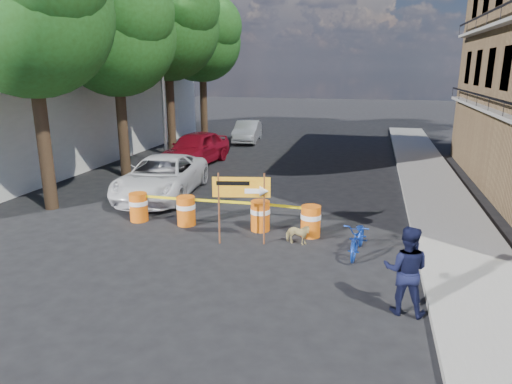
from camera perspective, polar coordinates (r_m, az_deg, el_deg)
The scene contains 19 objects.
ground at distance 12.32m, azimuth -4.29°, elevation -7.09°, with size 120.00×120.00×0.00m, color black.
sidewalk_east at distance 17.59m, azimuth 21.93°, elevation -1.00°, with size 2.40×40.00×0.15m, color gray.
white_building at distance 26.69m, azimuth -24.92°, elevation 10.35°, with size 8.00×22.00×6.00m, color silver.
tree_near at distance 16.56m, azimuth -26.46°, elevation 19.64°, with size 5.46×5.20×9.15m.
tree_mid_a at distance 20.64m, azimuth -17.00°, elevation 18.39°, with size 5.25×5.00×8.68m.
tree_mid_b at distance 25.12m, azimuth -10.96°, elevation 19.74°, with size 5.67×5.40×9.62m.
tree_far at distance 29.71m, azimuth -6.67°, elevation 18.23°, with size 5.04×4.80×8.84m.
streetlamp at distance 22.44m, azimuth -11.51°, elevation 14.28°, with size 1.25×0.18×8.00m.
barrel_far_left at distance 14.77m, azimuth -14.47°, elevation -1.76°, with size 0.58×0.58×0.90m.
barrel_mid_left at distance 14.09m, azimuth -8.73°, elevation -2.26°, with size 0.58×0.58×0.90m.
barrel_mid_right at distance 13.47m, azimuth 0.54°, elevation -2.91°, with size 0.58×0.58×0.90m.
barrel_far_right at distance 13.10m, azimuth 6.85°, elevation -3.56°, with size 0.58×0.58×0.90m.
detour_sign at distance 12.14m, azimuth -0.84°, elevation -0.05°, with size 1.52×0.45×2.00m.
pedestrian at distance 9.41m, azimuth 18.23°, elevation -9.27°, with size 0.87×0.68×1.80m, color black.
bicycle at distance 11.93m, azimuth 12.79°, elevation -3.74°, with size 0.61×0.92×1.74m, color #1439A6.
dog at distance 12.53m, azimuth 5.22°, elevation -5.26°, with size 0.32×0.70×0.59m, color tan.
suv_white at distance 17.36m, azimuth -11.72°, elevation 1.87°, with size 2.45×5.30×1.47m, color silver.
sedan_red at distance 22.78m, azimuth -7.55°, elevation 5.45°, with size 1.93×4.79×1.63m, color maroon.
sedan_silver at distance 29.64m, azimuth -1.07°, elevation 7.59°, with size 1.42×4.09×1.35m, color #ADAFB5.
Camera 1 is at (3.67, -10.78, 4.71)m, focal length 32.00 mm.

